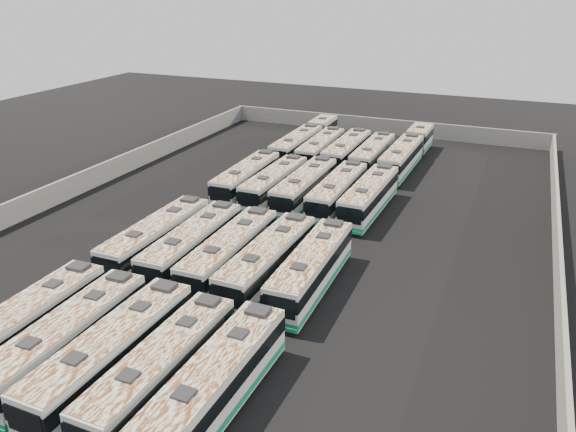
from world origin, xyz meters
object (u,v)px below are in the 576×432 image
object	(u,v)px
bus_midback_far_right	(369,196)
bus_back_center	(347,152)
bus_midfront_far_right	(311,269)
bus_back_right	(372,155)
bus_midfront_right	(268,261)
bus_front_center	(113,353)
bus_front_left	(68,339)
bus_front_far_left	(25,325)
bus_midback_right	(337,192)
bus_midfront_center	(230,253)
bus_midback_left	(274,184)
bus_back_far_left	(306,140)
bus_midback_center	(305,187)
bus_front_far_right	(215,385)
bus_midfront_left	(193,245)
bus_front_right	(162,369)
bus_back_left	(321,149)
bus_midfront_far_left	(157,238)
bus_back_far_right	(408,151)
bus_midback_far_left	(247,178)

from	to	relation	value
bus_midback_far_right	bus_back_center	size ratio (longest dim) A/B	1.00
bus_midfront_far_right	bus_back_right	world-z (taller)	bus_midfront_far_right
bus_midfront_right	bus_midback_far_right	xyz separation A→B (m)	(3.14, 15.53, -0.02)
bus_front_center	bus_back_right	size ratio (longest dim) A/B	1.04
bus_front_left	bus_front_far_left	bearing A→B (deg)	176.82
bus_midback_right	bus_back_center	size ratio (longest dim) A/B	0.98
bus_midfront_center	bus_back_center	xyz separation A→B (m)	(-0.03, 28.60, 0.01)
bus_midback_left	bus_back_far_left	distance (m)	16.67
bus_midfront_center	bus_midback_center	distance (m)	15.40
bus_front_far_right	bus_midback_left	xyz separation A→B (m)	(-9.59, 28.47, -0.04)
bus_midfront_left	bus_midfront_center	distance (m)	3.22
bus_midback_left	bus_front_right	bearing A→B (deg)	-76.63
bus_midfront_left	bus_back_far_left	size ratio (longest dim) A/B	0.65
bus_midfront_left	bus_back_left	distance (m)	28.43
bus_midfront_center	bus_back_right	size ratio (longest dim) A/B	1.03
bus_back_far_left	bus_front_left	bearing A→B (deg)	-86.34
bus_back_left	bus_front_far_right	bearing A→B (deg)	-78.62
bus_front_far_right	bus_back_center	world-z (taller)	bus_back_center
bus_back_left	bus_midback_right	bearing A→B (deg)	-65.33
bus_front_left	bus_back_right	distance (m)	41.99
bus_midfront_far_left	bus_back_right	size ratio (longest dim) A/B	1.03
bus_front_far_right	bus_midback_center	xyz separation A→B (m)	(-6.40, 28.53, 0.02)
bus_midback_far_right	bus_back_far_right	size ratio (longest dim) A/B	0.64
bus_back_left	bus_back_center	size ratio (longest dim) A/B	0.98
bus_midback_right	bus_front_far_left	bearing A→B (deg)	-109.03
bus_midfront_right	bus_back_left	distance (m)	29.31
bus_front_right	bus_front_center	bearing A→B (deg)	-179.63
bus_back_left	bus_back_right	distance (m)	6.28
bus_midfront_far_left	bus_midfront_far_right	xyz separation A→B (m)	(12.82, 0.02, -0.01)
bus_midfront_center	bus_midfront_right	size ratio (longest dim) A/B	0.99
bus_front_far_right	bus_back_far_right	world-z (taller)	bus_back_far_right
bus_front_right	bus_back_far_right	bearing A→B (deg)	86.38
bus_front_right	bus_front_far_right	xyz separation A→B (m)	(3.16, -0.05, 0.04)
bus_midfront_far_right	bus_midfront_right	bearing A→B (deg)	-178.14
bus_midback_center	bus_midback_left	bearing A→B (deg)	-178.86
bus_front_left	bus_front_center	size ratio (longest dim) A/B	0.98
bus_front_right	bus_back_right	world-z (taller)	bus_back_right
bus_midfront_left	bus_back_far_right	distance (m)	33.12
bus_front_right	bus_back_far_left	size ratio (longest dim) A/B	0.63
bus_midfront_center	bus_back_far_left	xyz separation A→B (m)	(-6.39, 31.72, -0.02)
bus_front_far_right	bus_midback_far_right	world-z (taller)	bus_midback_far_right
bus_back_far_left	bus_back_center	size ratio (longest dim) A/B	1.53
bus_midfront_center	bus_midback_far_left	world-z (taller)	bus_midfront_center
bus_midback_right	bus_back_far_left	xyz separation A→B (m)	(-9.60, 16.33, -0.00)
bus_front_far_left	bus_front_right	distance (m)	9.62
bus_front_left	bus_midback_left	distance (m)	28.31
bus_midback_far_left	bus_back_far_left	xyz separation A→B (m)	(0.13, 16.13, 0.01)
bus_midback_left	bus_back_right	world-z (taller)	bus_back_right
bus_midback_right	bus_back_left	world-z (taller)	bus_midback_right
bus_midfront_right	bus_back_far_right	world-z (taller)	bus_midfront_right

